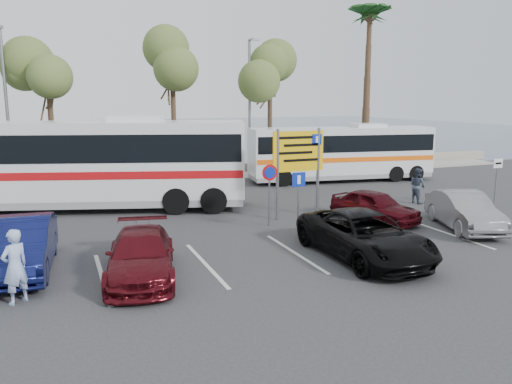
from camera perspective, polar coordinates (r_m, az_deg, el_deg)
name	(u,v)px	position (r m, az deg, el deg)	size (l,w,h in m)	color
ground	(314,241)	(17.13, 6.59, -5.54)	(120.00, 120.00, 0.00)	#2F2F32
kerb_strip	(200,178)	(29.87, -6.37, 1.55)	(44.00, 2.40, 0.15)	#9C9A8E
seawall	(192,170)	(31.74, -7.37, 2.47)	(48.00, 0.80, 0.60)	gray
sea	(113,132)	(74.98, -16.08, 6.57)	(140.00, 140.00, 0.00)	#45556F
tree_left	(48,74)	(28.43, -22.71, 12.35)	(3.20, 3.20, 7.20)	#382619
tree_mid	(172,64)	(29.19, -9.57, 14.22)	(3.20, 3.20, 8.00)	#382619
tree_right	(270,75)	(31.05, 1.62, 13.23)	(3.20, 3.20, 7.40)	#382619
palm_tree	(370,18)	(34.81, 12.87, 18.82)	(4.80, 4.80, 11.20)	#382619
street_lamp_left	(6,102)	(28.00, -26.65, 9.20)	(0.45, 1.15, 8.01)	slate
street_lamp_right	(250,101)	(30.00, -0.69, 10.33)	(0.45, 1.15, 8.01)	slate
direction_sign	(298,158)	(19.89, 4.87, 3.89)	(2.20, 0.12, 3.60)	slate
sign_no_stop	(269,185)	(18.61, 1.55, 0.80)	(0.60, 0.08, 2.35)	slate
sign_parking	(298,195)	(17.38, 4.87, -0.30)	(0.50, 0.07, 2.25)	slate
sign_taxi	(497,176)	(24.07, 25.80, 1.61)	(0.50, 0.07, 2.20)	slate
lane_markings	(297,253)	(15.77, 4.68, -6.92)	(12.02, 4.20, 0.01)	silver
coach_bus_left	(92,167)	(22.57, -18.23, 2.78)	(13.22, 6.55, 4.05)	silver
coach_bus_right	(341,155)	(29.49, 9.69, 4.23)	(10.91, 3.93, 3.33)	silver
car_blue	(21,246)	(15.31, -25.28, -5.58)	(1.58, 4.52, 1.49)	#0F1549
car_maroon	(141,255)	(13.81, -13.01, -7.04)	(1.74, 4.29, 1.24)	#540E15
car_red	(375,206)	(20.02, 13.41, -1.56)	(1.47, 3.66, 1.25)	#430910
suv_black	(364,236)	(15.37, 12.29, -4.90)	(2.33, 5.04, 1.40)	black
car_silver_b	(464,211)	(19.93, 22.67, -1.98)	(1.45, 4.16, 1.37)	gray
pedestrian_near	(15,266)	(13.03, -25.84, -7.67)	(0.65, 0.43, 1.79)	#9BB3E1
pedestrian_far	(417,186)	(24.12, 17.97, 0.69)	(0.79, 0.61, 1.62)	#384155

